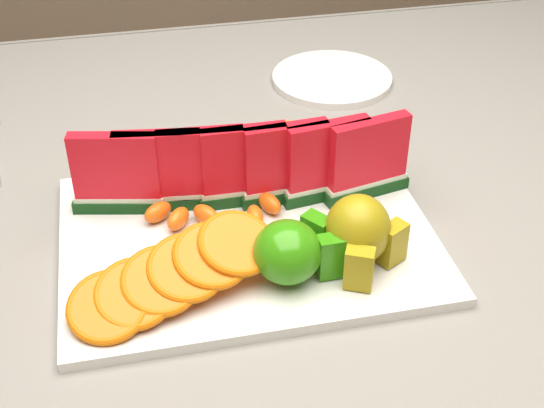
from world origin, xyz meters
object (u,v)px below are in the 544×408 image
(apple_cluster, at_px, (294,251))
(pear_cluster, at_px, (360,233))
(side_plate, at_px, (332,78))
(platter, at_px, (247,237))

(apple_cluster, distance_m, pear_cluster, 0.07)
(pear_cluster, xyz_separation_m, side_plate, (0.09, 0.42, -0.05))
(platter, height_order, apple_cluster, apple_cluster)
(side_plate, bearing_deg, apple_cluster, -110.82)
(pear_cluster, relative_size, side_plate, 0.47)
(platter, bearing_deg, side_plate, 60.84)
(platter, bearing_deg, pear_cluster, -34.59)
(platter, height_order, side_plate, platter)
(apple_cluster, distance_m, side_plate, 0.46)
(apple_cluster, bearing_deg, platter, 112.62)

